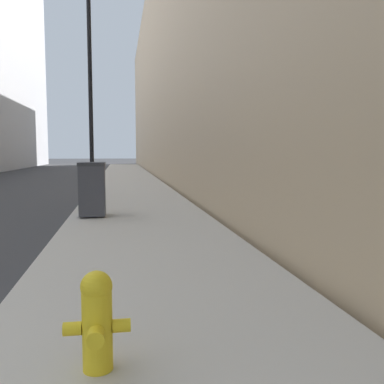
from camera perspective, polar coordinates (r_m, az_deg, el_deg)
The scene contains 5 objects.
sidewalk_right at distance 20.23m, azimuth -8.30°, elevation 1.00°, with size 3.17×60.00×0.15m.
building_right_stone at distance 29.77m, azimuth 6.68°, elevation 15.43°, with size 12.00×60.00×13.63m.
fire_hydrant at distance 3.02m, azimuth -12.55°, elevation -16.17°, with size 0.44×0.33×0.68m.
trash_bin at distance 9.86m, azimuth -13.16°, elevation 0.42°, with size 0.58×0.70×1.22m.
lamppost at distance 13.66m, azimuth -13.56°, elevation 20.17°, with size 0.51×0.51×6.95m.
Camera 1 is at (4.80, -2.17, 1.61)m, focal length 40.00 mm.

